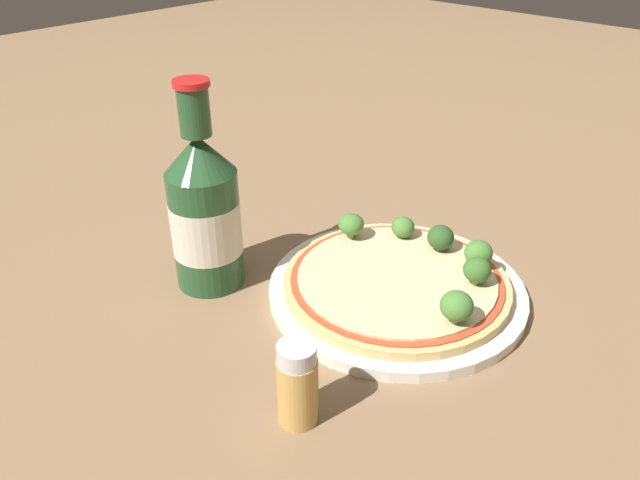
{
  "coord_description": "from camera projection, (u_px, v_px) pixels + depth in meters",
  "views": [
    {
      "loc": [
        -0.46,
        -0.33,
        0.38
      ],
      "look_at": [
        -0.06,
        0.04,
        0.06
      ],
      "focal_mm": 35.0,
      "sensor_mm": 36.0,
      "label": 1
    }
  ],
  "objects": [
    {
      "name": "beer_bottle",
      "position": [
        205.0,
        212.0,
        0.63
      ],
      "size": [
        0.07,
        0.07,
        0.22
      ],
      "color": "#234C28",
      "rests_on": "ground_plane"
    },
    {
      "name": "broccoli_floret_5",
      "position": [
        403.0,
        227.0,
        0.7
      ],
      "size": [
        0.03,
        0.03,
        0.02
      ],
      "color": "#7A9E5B",
      "rests_on": "pizza"
    },
    {
      "name": "ground_plane",
      "position": [
        383.0,
        283.0,
        0.67
      ],
      "size": [
        3.0,
        3.0,
        0.0
      ],
      "primitive_type": "plane",
      "color": "#846647"
    },
    {
      "name": "broccoli_floret_2",
      "position": [
        441.0,
        237.0,
        0.67
      ],
      "size": [
        0.03,
        0.03,
        0.03
      ],
      "color": "#7A9E5B",
      "rests_on": "pizza"
    },
    {
      "name": "broccoli_floret_4",
      "position": [
        351.0,
        224.0,
        0.69
      ],
      "size": [
        0.03,
        0.03,
        0.03
      ],
      "color": "#7A9E5B",
      "rests_on": "pizza"
    },
    {
      "name": "broccoli_floret_0",
      "position": [
        477.0,
        270.0,
        0.62
      ],
      "size": [
        0.03,
        0.03,
        0.03
      ],
      "color": "#7A9E5B",
      "rests_on": "pizza"
    },
    {
      "name": "broccoli_floret_1",
      "position": [
        479.0,
        253.0,
        0.65
      ],
      "size": [
        0.03,
        0.03,
        0.03
      ],
      "color": "#7A9E5B",
      "rests_on": "pizza"
    },
    {
      "name": "pepper_shaker",
      "position": [
        297.0,
        384.0,
        0.49
      ],
      "size": [
        0.03,
        0.03,
        0.08
      ],
      "color": "tan",
      "rests_on": "ground_plane"
    },
    {
      "name": "pizza",
      "position": [
        396.0,
        281.0,
        0.64
      ],
      "size": [
        0.23,
        0.23,
        0.01
      ],
      "color": "tan",
      "rests_on": "plate"
    },
    {
      "name": "broccoli_floret_3",
      "position": [
        457.0,
        306.0,
        0.56
      ],
      "size": [
        0.03,
        0.03,
        0.03
      ],
      "color": "#7A9E5B",
      "rests_on": "pizza"
    },
    {
      "name": "plate",
      "position": [
        396.0,
        290.0,
        0.65
      ],
      "size": [
        0.27,
        0.27,
        0.01
      ],
      "color": "silver",
      "rests_on": "ground_plane"
    }
  ]
}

